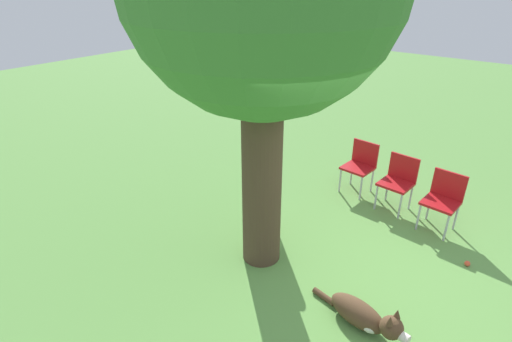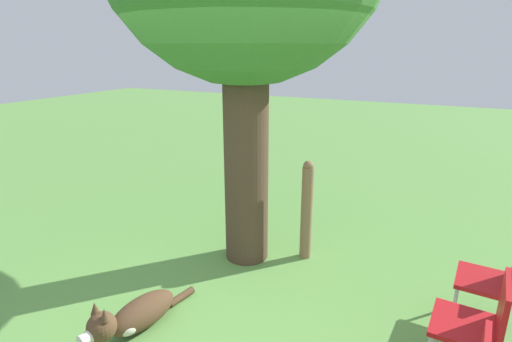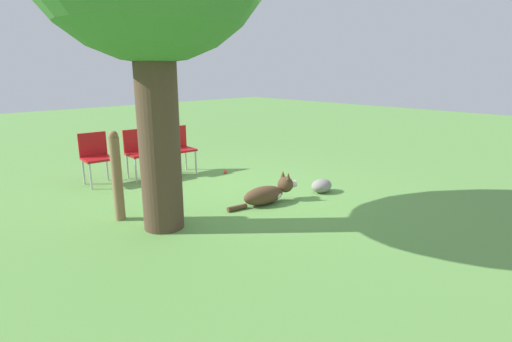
{
  "view_description": "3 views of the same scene",
  "coord_description": "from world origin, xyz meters",
  "px_view_note": "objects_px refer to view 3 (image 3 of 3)",
  "views": [
    {
      "loc": [
        -3.53,
        -1.46,
        3.25
      ],
      "look_at": [
        -0.22,
        1.14,
        1.14
      ],
      "focal_mm": 28.0,
      "sensor_mm": 36.0,
      "label": 1
    },
    {
      "loc": [
        1.55,
        -2.55,
        2.25
      ],
      "look_at": [
        -0.15,
        0.94,
        1.03
      ],
      "focal_mm": 28.0,
      "sensor_mm": 36.0,
      "label": 2
    },
    {
      "loc": [
        -4.23,
        3.28,
        1.83
      ],
      "look_at": [
        -0.47,
        -0.34,
        0.48
      ],
      "focal_mm": 28.0,
      "sensor_mm": 36.0,
      "label": 3
    }
  ],
  "objects_px": {
    "dog": "(269,193)",
    "tennis_ball": "(225,172)",
    "red_chair_2": "(96,154)",
    "red_chair_1": "(139,150)",
    "fence_post": "(117,176)",
    "red_chair_0": "(179,146)"
  },
  "relations": [
    {
      "from": "red_chair_1",
      "to": "tennis_ball",
      "type": "distance_m",
      "value": 1.53
    },
    {
      "from": "dog",
      "to": "tennis_ball",
      "type": "relative_size",
      "value": 16.53
    },
    {
      "from": "dog",
      "to": "red_chair_0",
      "type": "bearing_deg",
      "value": 98.85
    },
    {
      "from": "red_chair_0",
      "to": "tennis_ball",
      "type": "bearing_deg",
      "value": 45.59
    },
    {
      "from": "red_chair_2",
      "to": "red_chair_0",
      "type": "bearing_deg",
      "value": 82.2
    },
    {
      "from": "fence_post",
      "to": "red_chair_0",
      "type": "xyz_separation_m",
      "value": [
        1.46,
        -1.83,
        -0.08
      ]
    },
    {
      "from": "dog",
      "to": "red_chair_1",
      "type": "xyz_separation_m",
      "value": [
        2.46,
        0.63,
        0.34
      ]
    },
    {
      "from": "red_chair_1",
      "to": "tennis_ball",
      "type": "xyz_separation_m",
      "value": [
        -0.79,
        -1.23,
        -0.45
      ]
    },
    {
      "from": "fence_post",
      "to": "red_chair_0",
      "type": "relative_size",
      "value": 1.35
    },
    {
      "from": "red_chair_2",
      "to": "tennis_ball",
      "type": "xyz_separation_m",
      "value": [
        -0.94,
        -1.91,
        -0.45
      ]
    },
    {
      "from": "red_chair_1",
      "to": "dog",
      "type": "bearing_deg",
      "value": 19.14
    },
    {
      "from": "dog",
      "to": "tennis_ball",
      "type": "bearing_deg",
      "value": 80.46
    },
    {
      "from": "dog",
      "to": "red_chair_0",
      "type": "distance_m",
      "value": 2.33
    },
    {
      "from": "red_chair_0",
      "to": "red_chair_1",
      "type": "distance_m",
      "value": 0.7
    },
    {
      "from": "dog",
      "to": "red_chair_0",
      "type": "xyz_separation_m",
      "value": [
        2.31,
        -0.05,
        0.34
      ]
    },
    {
      "from": "fence_post",
      "to": "red_chair_1",
      "type": "height_order",
      "value": "fence_post"
    },
    {
      "from": "red_chair_0",
      "to": "tennis_ball",
      "type": "height_order",
      "value": "red_chair_0"
    },
    {
      "from": "red_chair_1",
      "to": "tennis_ball",
      "type": "relative_size",
      "value": 12.16
    },
    {
      "from": "dog",
      "to": "fence_post",
      "type": "relative_size",
      "value": 1.01
    },
    {
      "from": "dog",
      "to": "fence_post",
      "type": "bearing_deg",
      "value": 164.55
    },
    {
      "from": "red_chair_2",
      "to": "red_chair_1",
      "type": "bearing_deg",
      "value": 82.2
    },
    {
      "from": "dog",
      "to": "tennis_ball",
      "type": "distance_m",
      "value": 1.78
    }
  ]
}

